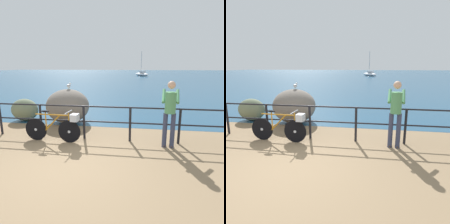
# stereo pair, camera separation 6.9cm
# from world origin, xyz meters

# --- Properties ---
(ground_plane) EXTENTS (120.00, 120.00, 0.10)m
(ground_plane) POSITION_xyz_m (0.00, 20.00, -0.05)
(ground_plane) COLOR #846B4C
(sea_surface) EXTENTS (120.00, 90.00, 0.01)m
(sea_surface) POSITION_xyz_m (0.00, 48.02, 0.00)
(sea_surface) COLOR navy
(sea_surface) RESTS_ON ground_plane
(promenade_railing) EXTENTS (8.29, 0.07, 1.02)m
(promenade_railing) POSITION_xyz_m (0.00, 1.79, 0.64)
(promenade_railing) COLOR black
(promenade_railing) RESTS_ON ground_plane
(bicycle) EXTENTS (1.70, 0.48, 0.92)m
(bicycle) POSITION_xyz_m (-0.70, 1.44, 0.46)
(bicycle) COLOR black
(bicycle) RESTS_ON ground_plane
(person_at_railing) EXTENTS (0.50, 0.66, 1.78)m
(person_at_railing) POSITION_xyz_m (2.42, 1.51, 0.99)
(person_at_railing) COLOR #333851
(person_at_railing) RESTS_ON ground_plane
(breakwater_boulder_main) EXTENTS (1.63, 1.59, 1.29)m
(breakwater_boulder_main) POSITION_xyz_m (-1.11, 3.43, 0.64)
(breakwater_boulder_main) COLOR slate
(breakwater_boulder_main) RESTS_ON ground
(breakwater_boulder_left) EXTENTS (1.08, 0.79, 0.88)m
(breakwater_boulder_left) POSITION_xyz_m (-2.91, 3.41, 0.44)
(breakwater_boulder_left) COLOR slate
(breakwater_boulder_left) RESTS_ON ground
(seagull) EXTENTS (0.12, 0.34, 0.23)m
(seagull) POSITION_xyz_m (-1.07, 3.52, 1.42)
(seagull) COLOR gold
(seagull) RESTS_ON breakwater_boulder_main
(sailboat) EXTENTS (3.52, 4.38, 4.90)m
(sailboat) POSITION_xyz_m (1.55, 38.39, 0.42)
(sailboat) COLOR white
(sailboat) RESTS_ON sea_surface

